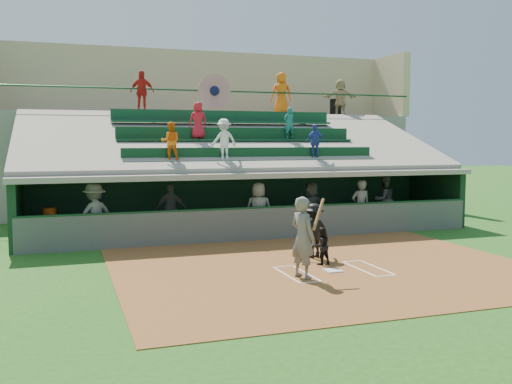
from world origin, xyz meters
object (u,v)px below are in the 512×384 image
object	(u,v)px
water_cooler	(50,214)
batter_at_plate	(303,237)
home_plate	(333,270)
catcher	(322,246)
trash_bin	(336,108)
white_table	(48,232)

from	to	relation	value
water_cooler	batter_at_plate	bearing A→B (deg)	-48.82
home_plate	catcher	bearing A→B (deg)	86.27
home_plate	trash_bin	world-z (taller)	trash_bin
batter_at_plate	trash_bin	size ratio (longest dim) A/B	2.30
home_plate	white_table	bearing A→B (deg)	137.46
home_plate	catcher	size ratio (longest dim) A/B	0.43
white_table	batter_at_plate	bearing A→B (deg)	-23.78
white_table	catcher	bearing A→B (deg)	-13.67
white_table	trash_bin	xyz separation A→B (m)	(13.71, 6.71, 4.62)
home_plate	water_cooler	distance (m)	9.54
trash_bin	home_plate	bearing A→B (deg)	-116.74
batter_at_plate	white_table	xyz separation A→B (m)	(-6.04, 6.87, -0.61)
white_table	trash_bin	bearing A→B (deg)	51.00
home_plate	water_cooler	world-z (taller)	water_cooler
white_table	water_cooler	xyz separation A→B (m)	(0.08, -0.06, 0.59)
batter_at_plate	catcher	distance (m)	1.68
batter_at_plate	white_table	world-z (taller)	batter_at_plate
white_table	water_cooler	distance (m)	0.59
catcher	trash_bin	bearing A→B (deg)	-127.63
catcher	water_cooler	bearing A→B (deg)	-48.20
water_cooler	trash_bin	world-z (taller)	trash_bin
trash_bin	batter_at_plate	bearing A→B (deg)	-119.45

